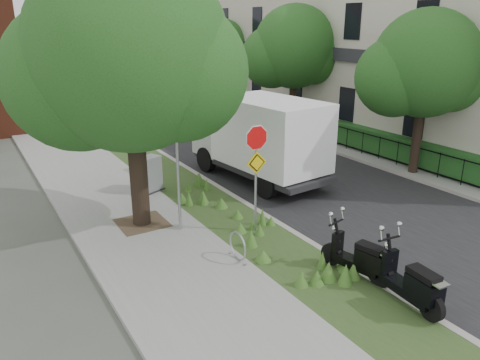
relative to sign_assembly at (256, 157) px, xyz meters
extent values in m
plane|color=#4C5147|center=(1.40, -0.58, -2.33)|extent=(120.00, 120.00, 0.00)
cube|color=gray|center=(-2.85, 9.42, -2.27)|extent=(3.50, 60.00, 0.12)
cube|color=#2E441D|center=(-0.10, 9.42, -2.27)|extent=(2.00, 60.00, 0.12)
cube|color=#9E9991|center=(0.90, 9.42, -2.26)|extent=(0.20, 60.00, 0.13)
cube|color=black|center=(4.40, 9.42, -2.32)|extent=(7.00, 60.00, 0.01)
cube|color=#9E9991|center=(7.90, 9.42, -2.26)|extent=(0.20, 60.00, 0.13)
cube|color=gray|center=(9.60, 9.42, -2.27)|extent=(3.20, 60.00, 0.12)
cylinder|color=black|center=(-2.60, 2.22, 0.03)|extent=(0.52, 0.52, 4.48)
sphere|color=#1A4E1A|center=(-2.60, 2.22, 2.75)|extent=(5.40, 5.40, 5.40)
sphere|color=#1A4E1A|center=(-3.81, 3.03, 2.08)|extent=(4.05, 4.05, 4.05)
sphere|color=#1A4E1A|center=(-1.52, 1.54, 2.21)|extent=(3.78, 3.78, 3.78)
cube|color=#473828|center=(-2.60, 2.22, -2.20)|extent=(1.40, 1.40, 0.01)
cylinder|color=#A5A8AD|center=(-1.80, 1.22, -0.21)|extent=(0.08, 0.08, 4.00)
torus|color=#A5A8AD|center=(-1.30, -1.18, -1.83)|extent=(0.05, 0.77, 0.77)
cube|color=#A5A8AD|center=(-1.30, -1.54, -2.19)|extent=(0.06, 0.06, 0.04)
cube|color=#A5A8AD|center=(-1.30, -0.82, -2.19)|extent=(0.06, 0.06, 0.04)
cylinder|color=#A5A8AD|center=(0.00, 0.02, -0.71)|extent=(0.07, 0.07, 3.00)
cylinder|color=red|center=(0.00, -0.01, 0.54)|extent=(0.86, 0.03, 0.86)
cylinder|color=white|center=(0.00, 0.00, 0.54)|extent=(0.94, 0.02, 0.94)
cube|color=yellow|center=(0.00, -0.01, -0.16)|extent=(0.64, 0.03, 0.64)
cube|color=black|center=(8.60, 9.42, -1.26)|extent=(0.04, 24.00, 0.04)
cube|color=black|center=(8.60, 9.42, -2.06)|extent=(0.04, 24.00, 0.04)
cylinder|color=black|center=(8.60, 9.42, -1.71)|extent=(0.03, 0.03, 1.00)
cube|color=#1D4D1B|center=(9.30, 9.42, -1.66)|extent=(1.00, 24.00, 1.10)
cube|color=beige|center=(12.90, 9.42, 1.67)|extent=(7.00, 26.00, 8.00)
cube|color=#2D2D33|center=(9.35, 9.42, 1.97)|extent=(0.25, 26.00, 0.60)
cylinder|color=black|center=(8.40, 1.42, -0.30)|extent=(0.36, 0.36, 3.81)
sphere|color=#1A4E1A|center=(8.40, 1.42, 2.01)|extent=(4.00, 4.00, 4.00)
sphere|color=#1A4E1A|center=(7.50, 2.02, 1.51)|extent=(3.00, 3.00, 3.00)
sphere|color=#1A4E1A|center=(9.20, 0.92, 1.61)|extent=(2.80, 2.80, 2.80)
cylinder|color=black|center=(8.40, 9.42, -0.19)|extent=(0.36, 0.36, 4.03)
sphere|color=#1A4E1A|center=(8.40, 9.42, 2.26)|extent=(4.20, 4.20, 4.20)
sphere|color=#1A4E1A|center=(7.46, 10.05, 1.73)|extent=(3.15, 3.15, 3.15)
sphere|color=#1A4E1A|center=(9.24, 8.89, 1.84)|extent=(2.94, 2.94, 2.94)
cylinder|color=black|center=(8.40, 17.42, -0.39)|extent=(0.36, 0.36, 3.64)
sphere|color=#1A4E1A|center=(8.40, 17.42, 1.82)|extent=(3.80, 3.80, 3.80)
sphere|color=#1A4E1A|center=(7.54, 17.99, 1.35)|extent=(2.85, 2.85, 2.85)
sphere|color=#1A4E1A|center=(9.16, 16.94, 1.44)|extent=(2.66, 2.66, 2.66)
cylinder|color=black|center=(0.56, -2.59, -1.93)|extent=(0.24, 0.57, 0.55)
cylinder|color=black|center=(0.84, -3.88, -1.93)|extent=(0.24, 0.57, 0.55)
cube|color=black|center=(0.71, -3.28, -1.91)|extent=(0.61, 1.27, 0.19)
cube|color=black|center=(0.79, -3.65, -1.65)|extent=(0.52, 0.76, 0.43)
cube|color=black|center=(0.78, -3.60, -1.38)|extent=(0.45, 0.69, 0.13)
cylinder|color=black|center=(0.86, -3.96, -1.91)|extent=(0.19, 0.60, 0.59)
cylinder|color=black|center=(0.74, -5.36, -1.91)|extent=(0.19, 0.60, 0.59)
cube|color=black|center=(0.79, -4.72, -1.89)|extent=(0.50, 1.34, 0.20)
cube|color=black|center=(0.76, -5.11, -1.62)|extent=(0.48, 0.77, 0.45)
cube|color=black|center=(0.76, -5.05, -1.32)|extent=(0.40, 0.71, 0.14)
cube|color=#262628|center=(2.81, 4.07, -1.76)|extent=(2.81, 6.08, 0.20)
cube|color=#B7BABC|center=(2.57, 6.33, -0.82)|extent=(2.42, 1.78, 1.78)
cube|color=white|center=(2.87, 3.46, -0.37)|extent=(2.86, 4.45, 2.44)
cube|color=#262628|center=(-1.40, 4.74, -2.19)|extent=(1.10, 0.95, 0.04)
cube|color=gray|center=(-1.40, 4.74, -1.58)|extent=(0.97, 0.81, 1.24)
camera|label=1|loc=(-6.70, -10.24, 3.54)|focal=35.00mm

